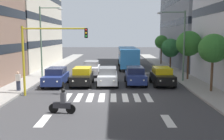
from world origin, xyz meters
TOP-DOWN VIEW (x-y plane):
  - ground_plane at (0.00, 0.00)m, footprint 180.00×180.00m
  - sidewalk_left at (-8.33, 0.00)m, footprint 2.59×90.00m
  - sidewalk_right at (8.33, 0.00)m, footprint 2.59×90.00m
  - crosswalk_markings at (0.00, 0.00)m, footprint 6.75×2.80m
  - lane_arrow_0 at (-3.52, 5.50)m, footprint 0.50×2.20m
  - lane_arrow_1 at (3.52, 5.50)m, footprint 0.50×2.20m
  - car_0 at (-5.17, -5.16)m, footprint 2.02×4.44m
  - car_1 at (-2.60, -5.44)m, footprint 2.02×4.44m
  - car_2 at (0.08, -5.08)m, footprint 2.02×4.44m
  - car_3 at (2.54, -5.00)m, footprint 2.02×4.44m
  - car_4 at (5.02, -4.74)m, footprint 2.02×4.44m
  - car_row2_0 at (2.17, -11.39)m, footprint 2.02×4.44m
  - bus_behind_traffic at (-2.60, -18.34)m, footprint 2.78×10.50m
  - motorcycle_with_rider at (2.68, 4.15)m, footprint 1.70×0.42m
  - traffic_light_gantry at (5.11, -0.66)m, footprint 5.18×0.36m
  - street_lamp_left at (-7.16, -6.79)m, footprint 2.91×0.28m
  - street_lamp_right at (7.26, -9.40)m, footprint 2.57×0.28m
  - street_tree_0 at (-8.62, -1.69)m, footprint 2.38×2.38m
  - street_tree_1 at (-8.43, -7.89)m, footprint 2.66×2.66m
  - street_tree_2 at (-8.18, -15.28)m, footprint 2.50×2.50m
  - street_tree_3 at (-8.34, -22.90)m, footprint 2.19×2.19m
  - pedestrian_waiting at (7.56, -1.81)m, footprint 0.36×0.24m

SIDE VIEW (x-z plane):
  - ground_plane at x=0.00m, z-range 0.00..0.00m
  - crosswalk_markings at x=0.00m, z-range 0.00..0.01m
  - lane_arrow_0 at x=-3.52m, z-range 0.00..0.01m
  - lane_arrow_1 at x=3.52m, z-range 0.00..0.01m
  - sidewalk_left at x=-8.33m, z-range 0.00..0.15m
  - sidewalk_right at x=8.33m, z-range 0.00..0.15m
  - motorcycle_with_rider at x=2.68m, z-range -0.14..1.43m
  - car_0 at x=-5.17m, z-range 0.03..1.75m
  - car_1 at x=-2.60m, z-range 0.03..1.75m
  - car_2 at x=0.08m, z-range 0.03..1.75m
  - car_3 at x=2.54m, z-range 0.03..1.75m
  - car_4 at x=5.02m, z-range 0.03..1.75m
  - car_row2_0 at x=2.17m, z-range 0.03..1.75m
  - pedestrian_waiting at x=7.56m, z-range 0.18..1.81m
  - bus_behind_traffic at x=-2.60m, z-range 0.36..3.36m
  - street_tree_2 at x=-8.18m, z-range 1.01..5.24m
  - street_tree_0 at x=-8.62m, z-range 1.33..6.10m
  - street_tree_3 at x=-8.34m, z-range 1.38..6.08m
  - traffic_light_gantry at x=5.11m, z-range 1.01..6.51m
  - street_tree_1 at x=-8.43m, z-range 1.36..6.48m
  - street_lamp_left at x=-7.16m, z-range 0.95..8.04m
  - street_lamp_right at x=7.26m, z-range 0.93..8.72m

